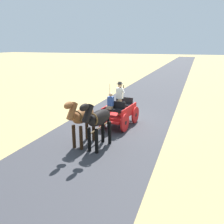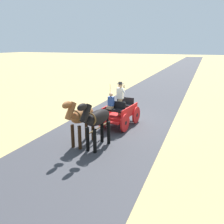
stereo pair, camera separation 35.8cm
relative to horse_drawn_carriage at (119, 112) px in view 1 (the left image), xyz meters
The scene contains 5 objects.
ground_plane 1.08m from the horse_drawn_carriage, 74.12° to the right, with size 200.00×200.00×0.00m, color tan.
road_surface 1.08m from the horse_drawn_carriage, 74.12° to the right, with size 5.75×160.00×0.01m, color #38383D.
horse_drawn_carriage is the anchor object (origin of this frame).
horse_near_side 3.10m from the horse_drawn_carriage, 91.78° to the left, with size 0.79×2.15×2.21m.
horse_off_side 3.10m from the horse_drawn_carriage, 76.78° to the left, with size 0.68×2.14×2.21m.
Camera 1 is at (-4.00, 12.13, 4.34)m, focal length 36.73 mm.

